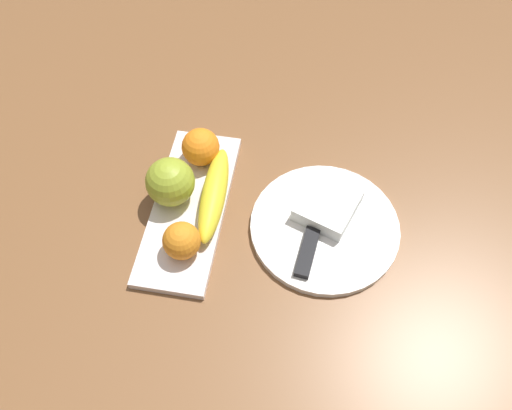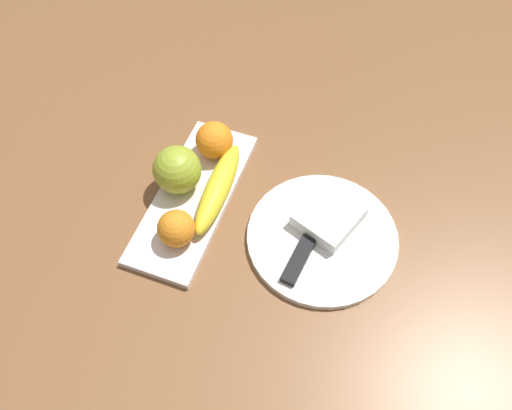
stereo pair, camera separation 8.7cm
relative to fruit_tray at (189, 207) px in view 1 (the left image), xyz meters
The scene contains 9 objects.
ground_plane 0.04m from the fruit_tray, ahead, with size 2.40×2.40×0.00m, color brown.
fruit_tray is the anchor object (origin of this frame).
apple 0.06m from the fruit_tray, 64.61° to the left, with size 0.08×0.08×0.08m, color #96AA2E.
banana 0.05m from the fruit_tray, 68.96° to the right, with size 0.19×0.04×0.04m, color yellow.
orange_near_apple 0.10m from the fruit_tray, behind, with size 0.06×0.06×0.06m, color orange.
orange_near_banana 0.11m from the fruit_tray, ahead, with size 0.07×0.07×0.07m, color orange.
dinner_plate 0.23m from the fruit_tray, 90.00° to the right, with size 0.25×0.25×0.01m, color white.
folded_napkin 0.24m from the fruit_tray, 82.39° to the right, with size 0.10×0.09×0.03m, color white.
knife 0.22m from the fruit_tray, 101.54° to the right, with size 0.18×0.04×0.01m.
Camera 1 is at (-0.51, -0.20, 0.78)m, focal length 37.32 mm.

